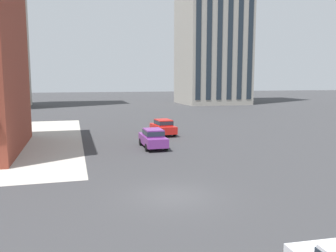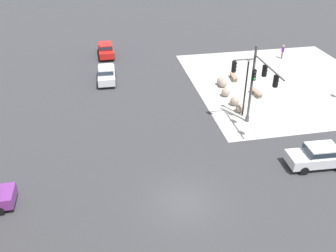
{
  "view_description": "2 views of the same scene",
  "coord_description": "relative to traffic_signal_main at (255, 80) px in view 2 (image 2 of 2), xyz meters",
  "views": [
    {
      "loc": [
        -4.71,
        -16.47,
        5.86
      ],
      "look_at": [
        1.21,
        5.2,
        2.9
      ],
      "focal_mm": 37.16,
      "sensor_mm": 36.0,
      "label": 1
    },
    {
      "loc": [
        -17.05,
        4.39,
        16.26
      ],
      "look_at": [
        4.99,
        0.1,
        2.73
      ],
      "focal_mm": 39.37,
      "sensor_mm": 36.0,
      "label": 2
    }
  ],
  "objects": [
    {
      "name": "ground_plane",
      "position": [
        -8.01,
        7.5,
        -4.32
      ],
      "size": [
        320.0,
        320.0,
        0.0
      ],
      "primitive_type": "plane",
      "color": "#38383A"
    },
    {
      "name": "sidewalk_corner_slab",
      "position": [
        7.99,
        -7.0,
        -4.32
      ],
      "size": [
        20.0,
        19.0,
        0.02
      ],
      "primitive_type": "cube",
      "color": "#B7B2A8",
      "rests_on": "ground"
    },
    {
      "name": "traffic_signal_main",
      "position": [
        0.0,
        0.0,
        0.0
      ],
      "size": [
        5.18,
        2.09,
        6.85
      ],
      "color": "#4C4C51",
      "rests_on": "ground"
    },
    {
      "name": "bollard_sphere_curb_a",
      "position": [
        2.61,
        -0.17,
        -3.91
      ],
      "size": [
        0.83,
        0.83,
        0.83
      ],
      "primitive_type": "sphere",
      "color": "gray",
      "rests_on": "ground"
    },
    {
      "name": "bollard_sphere_curb_b",
      "position": [
        4.01,
        -0.14,
        -3.91
      ],
      "size": [
        0.83,
        0.83,
        0.83
      ],
      "primitive_type": "sphere",
      "color": "gray",
      "rests_on": "ground"
    },
    {
      "name": "bollard_sphere_curb_c",
      "position": [
        5.99,
        0.08,
        -3.91
      ],
      "size": [
        0.83,
        0.83,
        0.83
      ],
      "primitive_type": "sphere",
      "color": "gray",
      "rests_on": "ground"
    },
    {
      "name": "bollard_sphere_curb_d",
      "position": [
        8.07,
        -0.32,
        -3.91
      ],
      "size": [
        0.83,
        0.83,
        0.83
      ],
      "primitive_type": "sphere",
      "color": "gray",
      "rests_on": "ground"
    },
    {
      "name": "bollard_sphere_curb_e",
      "position": [
        8.64,
        -0.28,
        -3.91
      ],
      "size": [
        0.83,
        0.83,
        0.83
      ],
      "primitive_type": "sphere",
      "color": "gray",
      "rests_on": "ground"
    },
    {
      "name": "bench_near_signal",
      "position": [
        5.6,
        -2.95,
        -4.0
      ],
      "size": [
        1.85,
        0.72,
        0.49
      ],
      "color": "#9E7F66",
      "rests_on": "ground"
    },
    {
      "name": "bench_mid_block",
      "position": [
        9.71,
        -2.09,
        -4.0
      ],
      "size": [
        1.84,
        0.66,
        0.49
      ],
      "color": "#9E7F66",
      "rests_on": "ground"
    },
    {
      "name": "pedestrian_near_bench",
      "position": [
        14.63,
        -10.09,
        -3.32
      ],
      "size": [
        0.55,
        0.23,
        1.73
      ],
      "color": "gray",
      "rests_on": "ground"
    },
    {
      "name": "street_lamp_corner_near",
      "position": [
        1.99,
        -0.18,
        -0.9
      ],
      "size": [
        0.36,
        0.36,
        5.47
      ],
      "color": "black",
      "rests_on": "ground"
    },
    {
      "name": "car_main_southbound_far",
      "position": [
        -6.1,
        -2.8,
        -3.4
      ],
      "size": [
        2.06,
        4.48,
        1.68
      ],
      "color": "silver",
      "rests_on": "ground"
    },
    {
      "name": "car_cross_eastbound",
      "position": [
        19.51,
        11.07,
        -3.4
      ],
      "size": [
        4.42,
        1.93,
        1.68
      ],
      "color": "red",
      "rests_on": "ground"
    },
    {
      "name": "car_cross_westbound",
      "position": [
        11.78,
        11.39,
        -3.4
      ],
      "size": [
        4.46,
        2.02,
        1.68
      ],
      "color": "silver",
      "rests_on": "ground"
    }
  ]
}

